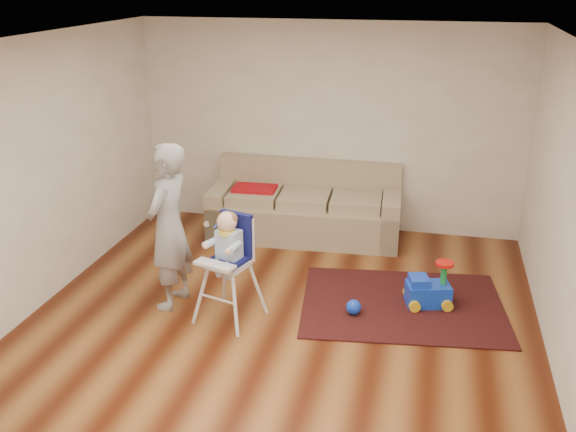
% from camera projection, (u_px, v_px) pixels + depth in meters
% --- Properties ---
extents(ground, '(5.50, 5.50, 0.00)m').
position_uv_depth(ground, '(279.00, 325.00, 6.30)').
color(ground, '#451809').
rests_on(ground, ground).
extents(room_envelope, '(5.04, 5.52, 2.72)m').
position_uv_depth(room_envelope, '(291.00, 126.00, 6.11)').
color(room_envelope, beige).
rests_on(room_envelope, ground).
extents(sofa, '(2.47, 1.12, 0.94)m').
position_uv_depth(sofa, '(305.00, 202.00, 8.27)').
color(sofa, gray).
rests_on(sofa, ground).
extents(side_table, '(0.56, 0.56, 0.56)m').
position_uv_depth(side_table, '(236.00, 207.00, 8.62)').
color(side_table, black).
rests_on(side_table, ground).
extents(area_rug, '(2.24, 1.79, 0.02)m').
position_uv_depth(area_rug, '(402.00, 304.00, 6.67)').
color(area_rug, black).
rests_on(area_rug, ground).
extents(ride_on_toy, '(0.51, 0.42, 0.48)m').
position_uv_depth(ride_on_toy, '(429.00, 283.00, 6.58)').
color(ride_on_toy, blue).
rests_on(ride_on_toy, area_rug).
extents(toy_ball, '(0.15, 0.15, 0.15)m').
position_uv_depth(toy_ball, '(354.00, 307.00, 6.45)').
color(toy_ball, blue).
rests_on(toy_ball, area_rug).
extents(high_chair, '(0.66, 0.66, 1.14)m').
position_uv_depth(high_chair, '(229.00, 268.00, 6.24)').
color(high_chair, silver).
rests_on(high_chair, ground).
extents(adult, '(0.48, 0.67, 1.72)m').
position_uv_depth(adult, '(169.00, 227.00, 6.41)').
color(adult, gray).
rests_on(adult, ground).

